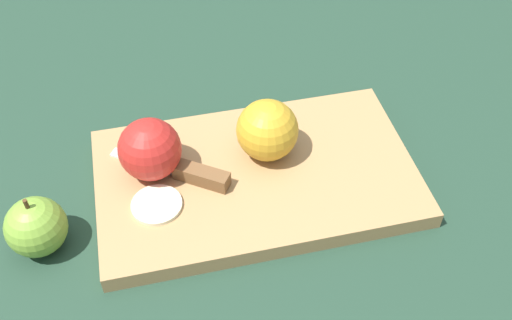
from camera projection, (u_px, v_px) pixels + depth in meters
name	position (u px, v px, depth m)	size (l,w,h in m)	color
ground_plane	(256.00, 183.00, 0.78)	(4.00, 4.00, 0.00)	#1E3828
cutting_board	(256.00, 177.00, 0.77)	(0.41, 0.25, 0.02)	#A37A4C
apple_half_left	(267.00, 130.00, 0.76)	(0.08, 0.08, 0.08)	gold
apple_half_right	(150.00, 150.00, 0.74)	(0.08, 0.08, 0.08)	red
knife	(194.00, 172.00, 0.75)	(0.14, 0.11, 0.02)	silver
apple_slice	(157.00, 205.00, 0.72)	(0.06, 0.06, 0.00)	beige
apple_whole	(36.00, 227.00, 0.69)	(0.07, 0.07, 0.08)	olive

